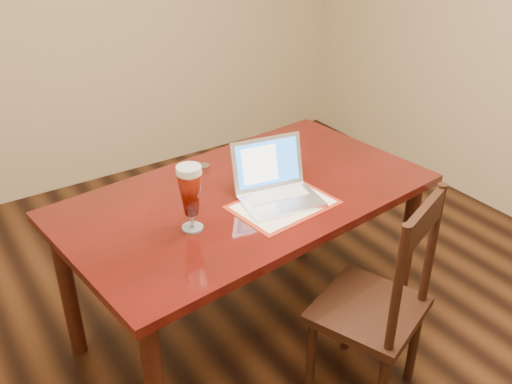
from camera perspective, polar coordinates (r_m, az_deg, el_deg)
ground at (r=3.05m, az=2.54°, el=-16.85°), size 5.00×5.00×0.00m
room_shell at (r=2.16m, az=3.60°, el=17.59°), size 4.51×5.01×2.71m
dining_table at (r=2.81m, az=-0.98°, el=-1.81°), size 1.89×1.19×1.14m
dining_chair at (r=2.64m, az=12.03°, el=-11.15°), size 0.59×0.58×1.09m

